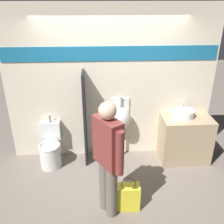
{
  "coord_description": "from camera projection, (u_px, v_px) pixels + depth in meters",
  "views": [
    {
      "loc": [
        -0.21,
        -3.51,
        2.77
      ],
      "look_at": [
        0.0,
        0.17,
        1.05
      ],
      "focal_mm": 40.0,
      "sensor_mm": 36.0,
      "label": 1
    }
  ],
  "objects": [
    {
      "name": "ground_plane",
      "position": [
        113.0,
        170.0,
        4.35
      ],
      "size": [
        16.0,
        16.0,
        0.0
      ],
      "primitive_type": "plane",
      "color": "#70665B"
    },
    {
      "name": "display_wall",
      "position": [
        111.0,
        85.0,
        4.32
      ],
      "size": [
        3.62,
        0.07,
        2.7
      ],
      "color": "beige",
      "rests_on": "ground_plane"
    },
    {
      "name": "sink_counter",
      "position": [
        185.0,
        139.0,
        4.51
      ],
      "size": [
        0.87,
        0.54,
        0.84
      ],
      "color": "tan",
      "rests_on": "ground_plane"
    },
    {
      "name": "sink_basin",
      "position": [
        184.0,
        113.0,
        4.35
      ],
      "size": [
        0.34,
        0.34,
        0.27
      ],
      "color": "silver",
      "rests_on": "sink_counter"
    },
    {
      "name": "cell_phone",
      "position": [
        175.0,
        121.0,
        4.22
      ],
      "size": [
        0.07,
        0.14,
        0.01
      ],
      "color": "#B7B7BC",
      "rests_on": "sink_counter"
    },
    {
      "name": "divider_near_counter",
      "position": [
        85.0,
        119.0,
        4.31
      ],
      "size": [
        0.03,
        0.41,
        1.67
      ],
      "color": "black",
      "rests_on": "ground_plane"
    },
    {
      "name": "urinal_near_counter",
      "position": [
        121.0,
        119.0,
        4.42
      ],
      "size": [
        0.34,
        0.29,
        1.18
      ],
      "color": "silver",
      "rests_on": "ground_plane"
    },
    {
      "name": "toilet",
      "position": [
        51.0,
        149.0,
        4.41
      ],
      "size": [
        0.38,
        0.55,
        0.89
      ],
      "color": "silver",
      "rests_on": "ground_plane"
    },
    {
      "name": "person_in_vest",
      "position": [
        108.0,
        156.0,
        3.16
      ],
      "size": [
        0.38,
        0.51,
        1.67
      ],
      "rotation": [
        0.0,
        0.0,
        2.14
      ],
      "color": "#666056",
      "rests_on": "ground_plane"
    },
    {
      "name": "shopping_bag",
      "position": [
        128.0,
        197.0,
        3.51
      ],
      "size": [
        0.32,
        0.18,
        0.53
      ],
      "color": "yellow",
      "rests_on": "ground_plane"
    }
  ]
}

